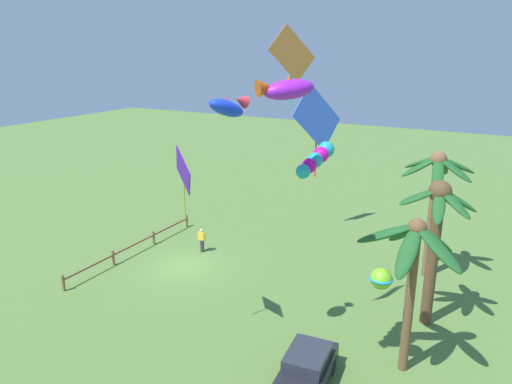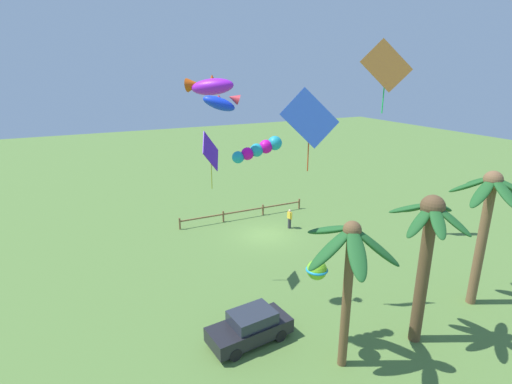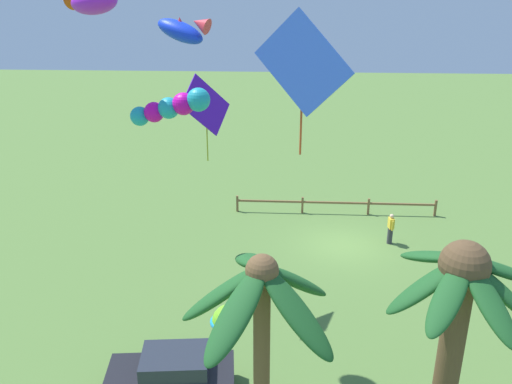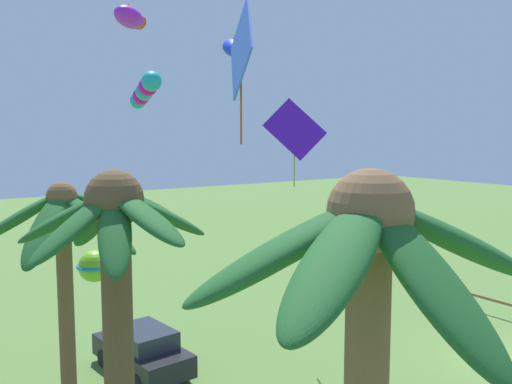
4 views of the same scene
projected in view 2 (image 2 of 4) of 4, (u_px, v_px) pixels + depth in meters
ground_plane at (265, 235)px, 30.14m from camera, size 120.00×120.00×0.00m
palm_tree_0 at (428, 239)px, 16.98m from camera, size 3.47×3.48×7.16m
palm_tree_1 at (349, 257)px, 15.44m from camera, size 3.67×4.27×6.64m
palm_tree_2 at (488, 207)px, 19.78m from camera, size 3.84×4.04×7.43m
rail_fence at (244, 212)px, 33.41m from camera, size 11.27×0.12×0.95m
parked_car_0 at (250, 327)px, 18.20m from camera, size 4.06×2.11×1.51m
spectator_0 at (290, 219)px, 31.25m from camera, size 0.28×0.55×1.59m
kite_tube_0 at (259, 149)px, 15.98m from camera, size 2.12×0.75×1.03m
kite_ball_1 at (317, 270)px, 16.17m from camera, size 1.26×1.25×0.85m
kite_fish_2 at (210, 86)px, 14.72m from camera, size 1.89×1.75×0.83m
kite_diamond_3 at (309, 119)px, 18.23m from camera, size 2.66×1.10×3.95m
kite_fish_4 at (221, 102)px, 18.29m from camera, size 1.94×1.26×1.06m
kite_diamond_5 at (386, 67)px, 26.52m from camera, size 3.10×1.90×4.98m
kite_diamond_6 at (211, 152)px, 21.30m from camera, size 1.54×1.86×3.26m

